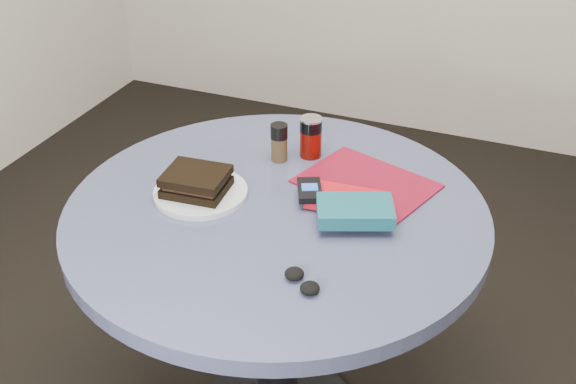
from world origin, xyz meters
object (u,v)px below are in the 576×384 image
at_px(soda_can, 311,137).
at_px(red_book, 345,199).
at_px(magazine, 366,184).
at_px(mp3_player, 310,190).
at_px(plate, 201,193).
at_px(novel, 355,211).
at_px(table, 277,263).
at_px(sandwich, 196,181).
at_px(pepper_grinder, 279,142).
at_px(headphones, 302,281).

bearing_deg(soda_can, red_book, -50.58).
height_order(magazine, mp3_player, mp3_player).
height_order(plate, magazine, plate).
xyz_separation_m(soda_can, novel, (0.20, -0.26, -0.02)).
bearing_deg(table, sandwich, -173.22).
distance_m(table, sandwich, 0.28).
bearing_deg(magazine, red_book, -84.09).
distance_m(soda_can, mp3_player, 0.22).
bearing_deg(red_book, sandwich, -167.79).
relative_size(pepper_grinder, red_book, 0.60).
height_order(soda_can, mp3_player, soda_can).
height_order(soda_can, headphones, soda_can).
bearing_deg(magazine, soda_can, 172.40).
xyz_separation_m(pepper_grinder, red_book, (0.22, -0.14, -0.04)).
bearing_deg(soda_can, pepper_grinder, -142.19).
xyz_separation_m(table, sandwich, (-0.20, -0.02, 0.20)).
relative_size(soda_can, red_book, 0.64).
xyz_separation_m(magazine, mp3_player, (-0.11, -0.12, 0.03)).
bearing_deg(red_book, mp3_player, -173.65).
xyz_separation_m(plate, red_book, (0.33, 0.09, 0.01)).
distance_m(soda_can, red_book, 0.25).
bearing_deg(sandwich, novel, 3.72).
xyz_separation_m(sandwich, mp3_player, (0.26, 0.08, -0.01)).
distance_m(red_book, novel, 0.09).
relative_size(pepper_grinder, headphones, 1.00).
bearing_deg(plate, soda_can, 58.08).
height_order(magazine, red_book, red_book).
bearing_deg(mp3_player, sandwich, -162.16).
relative_size(soda_can, mp3_player, 0.97).
bearing_deg(mp3_player, red_book, 10.16).
bearing_deg(pepper_grinder, red_book, -31.72).
height_order(pepper_grinder, red_book, pepper_grinder).
xyz_separation_m(magazine, novel, (0.02, -0.18, 0.03)).
distance_m(plate, headphones, 0.42).
bearing_deg(sandwich, plate, 38.12).
bearing_deg(table, red_book, 27.32).
bearing_deg(sandwich, red_book, 16.02).
height_order(red_book, mp3_player, mp3_player).
bearing_deg(sandwich, pepper_grinder, 63.89).
height_order(table, sandwich, sandwich).
relative_size(sandwich, soda_can, 1.42).
xyz_separation_m(sandwich, magazine, (0.36, 0.20, -0.04)).
relative_size(plate, headphones, 2.23).
bearing_deg(headphones, red_book, 92.59).
relative_size(red_book, mp3_player, 1.51).
relative_size(novel, mp3_player, 1.52).
relative_size(table, mp3_player, 8.88).
relative_size(mp3_player, headphones, 1.11).
bearing_deg(magazine, pepper_grinder, -169.76).
relative_size(sandwich, pepper_grinder, 1.52).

